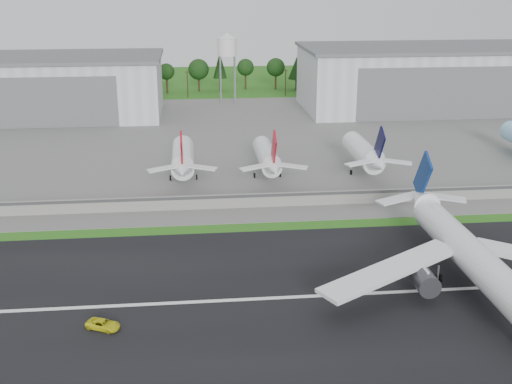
{
  "coord_description": "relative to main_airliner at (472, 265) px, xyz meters",
  "views": [
    {
      "loc": [
        -20.83,
        -86.43,
        52.31
      ],
      "look_at": [
        -7.84,
        40.0,
        9.0
      ],
      "focal_mm": 45.0,
      "sensor_mm": 36.0,
      "label": 1
    }
  ],
  "objects": [
    {
      "name": "ground",
      "position": [
        -26.52,
        -9.56,
        -4.89
      ],
      "size": [
        600.0,
        600.0,
        0.0
      ],
      "primitive_type": "plane",
      "color": "#215E16",
      "rests_on": "ground"
    },
    {
      "name": "runway",
      "position": [
        -26.52,
        0.44,
        -4.84
      ],
      "size": [
        320.0,
        60.0,
        0.1
      ],
      "primitive_type": "cube",
      "color": "black",
      "rests_on": "ground"
    },
    {
      "name": "runway_centerline",
      "position": [
        -26.52,
        0.44,
        -4.78
      ],
      "size": [
        220.0,
        1.0,
        0.02
      ],
      "primitive_type": "cube",
      "color": "white",
      "rests_on": "runway"
    },
    {
      "name": "apron",
      "position": [
        -26.52,
        110.44,
        -4.84
      ],
      "size": [
        320.0,
        150.0,
        0.1
      ],
      "primitive_type": "cube",
      "color": "slate",
      "rests_on": "ground"
    },
    {
      "name": "blast_fence",
      "position": [
        -26.52,
        45.42,
        -3.09
      ],
      "size": [
        240.0,
        0.61,
        3.5
      ],
      "color": "gray",
      "rests_on": "ground"
    },
    {
      "name": "hangar_west",
      "position": [
        -106.52,
        155.35,
        6.74
      ],
      "size": [
        97.0,
        44.0,
        23.2
      ],
      "color": "silver",
      "rests_on": "ground"
    },
    {
      "name": "hangar_east",
      "position": [
        48.48,
        155.35,
        7.73
      ],
      "size": [
        102.0,
        47.0,
        25.2
      ],
      "color": "silver",
      "rests_on": "ground"
    },
    {
      "name": "water_tower",
      "position": [
        -31.52,
        175.44,
        19.66
      ],
      "size": [
        8.4,
        8.4,
        29.4
      ],
      "color": "#99999E",
      "rests_on": "ground"
    },
    {
      "name": "utility_poles",
      "position": [
        -26.52,
        190.44,
        -4.89
      ],
      "size": [
        230.0,
        3.0,
        12.0
      ],
      "primitive_type": null,
      "color": "black",
      "rests_on": "ground"
    },
    {
      "name": "treeline",
      "position": [
        -26.52,
        205.44,
        -4.89
      ],
      "size": [
        320.0,
        16.0,
        22.0
      ],
      "primitive_type": null,
      "color": "black",
      "rests_on": "ground"
    },
    {
      "name": "main_airliner",
      "position": [
        0.0,
        0.0,
        0.0
      ],
      "size": [
        57.29,
        59.0,
        18.17
      ],
      "rotation": [
        0.0,
        0.0,
        3.14
      ],
      "color": "white",
      "rests_on": "runway"
    },
    {
      "name": "ground_vehicle",
      "position": [
        -62.01,
        -6.68,
        -4.04
      ],
      "size": [
        5.94,
        4.47,
        1.5
      ],
      "primitive_type": "imported",
      "rotation": [
        0.0,
        0.0,
        1.15
      ],
      "color": "yellow",
      "rests_on": "runway"
    },
    {
      "name": "parked_jet_red_a",
      "position": [
        -49.94,
        67.01,
        1.36
      ],
      "size": [
        7.36,
        31.29,
        16.77
      ],
      "color": "white",
      "rests_on": "ground"
    },
    {
      "name": "parked_jet_red_b",
      "position": [
        -27.36,
        66.95,
        1.03
      ],
      "size": [
        7.36,
        31.29,
        16.41
      ],
      "color": "white",
      "rests_on": "ground"
    },
    {
      "name": "parked_jet_navy",
      "position": [
        -0.74,
        67.01,
        1.35
      ],
      "size": [
        7.36,
        31.29,
        16.76
      ],
      "color": "white",
      "rests_on": "ground"
    }
  ]
}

